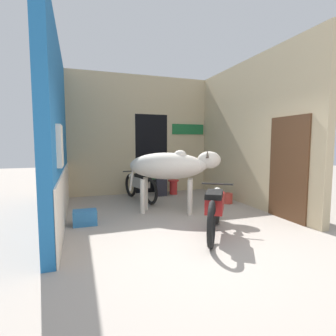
% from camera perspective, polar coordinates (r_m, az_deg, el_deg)
% --- Properties ---
extents(ground_plane, '(30.00, 30.00, 0.00)m').
position_cam_1_polar(ground_plane, '(4.14, 9.77, -16.82)').
color(ground_plane, '#9E9389').
extents(wall_left_shopfront, '(0.25, 4.59, 3.62)m').
position_cam_1_polar(wall_left_shopfront, '(5.65, -23.04, 6.90)').
color(wall_left_shopfront, '#236BAD').
rests_on(wall_left_shopfront, ground_plane).
extents(wall_back_with_doorway, '(4.32, 0.93, 3.62)m').
position_cam_1_polar(wall_back_with_doorway, '(8.45, -5.40, 5.55)').
color(wall_back_with_doorway, '#C6B289').
rests_on(wall_back_with_doorway, ground_plane).
extents(wall_right_with_door, '(0.22, 4.59, 3.62)m').
position_cam_1_polar(wall_right_with_door, '(6.95, 17.37, 7.02)').
color(wall_right_with_door, '#C6B289').
rests_on(wall_right_with_door, ground_plane).
extents(cow, '(2.03, 1.31, 1.44)m').
position_cam_1_polar(cow, '(5.83, 0.76, 0.30)').
color(cow, beige).
rests_on(cow, ground_plane).
extents(motorcycle_near, '(1.14, 1.66, 0.82)m').
position_cam_1_polar(motorcycle_near, '(4.60, 10.17, -8.49)').
color(motorcycle_near, black).
rests_on(motorcycle_near, ground_plane).
extents(motorcycle_far, '(0.65, 1.83, 0.78)m').
position_cam_1_polar(motorcycle_far, '(7.20, -6.14, -3.56)').
color(motorcycle_far, black).
rests_on(motorcycle_far, ground_plane).
extents(shopkeeper_seated, '(0.46, 0.34, 1.23)m').
position_cam_1_polar(shopkeeper_seated, '(7.81, -1.72, -1.30)').
color(shopkeeper_seated, '#282833').
rests_on(shopkeeper_seated, ground_plane).
extents(plastic_stool, '(0.34, 0.34, 0.44)m').
position_cam_1_polar(plastic_stool, '(8.04, 1.18, -4.06)').
color(plastic_stool, red).
rests_on(plastic_stool, ground_plane).
extents(crate, '(0.44, 0.32, 0.28)m').
position_cam_1_polar(crate, '(5.35, -17.63, -10.25)').
color(crate, teal).
rests_on(crate, ground_plane).
extents(bucket, '(0.26, 0.26, 0.26)m').
position_cam_1_polar(bucket, '(7.04, 12.81, -6.43)').
color(bucket, '#C63D33').
rests_on(bucket, ground_plane).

